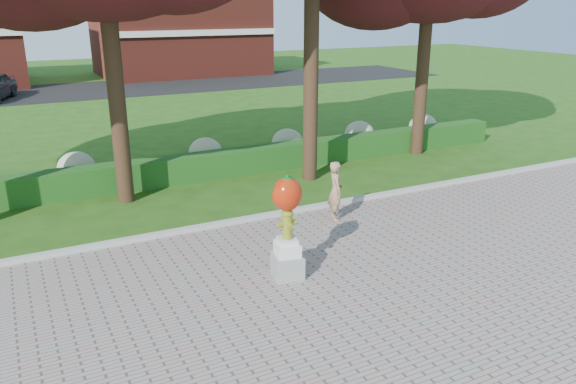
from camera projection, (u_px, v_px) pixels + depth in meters
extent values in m
plane|color=#234912|center=(290.00, 275.00, 11.27)|extent=(100.00, 100.00, 0.00)
cube|color=#ADADA5|center=(234.00, 222.00, 13.78)|extent=(40.00, 0.18, 0.15)
cube|color=#154012|center=(185.00, 169.00, 17.06)|extent=(24.00, 0.70, 0.80)
ellipsoid|color=#B4B88D|center=(77.00, 168.00, 16.57)|extent=(1.10, 1.10, 0.99)
ellipsoid|color=#B4B88D|center=(206.00, 153.00, 18.28)|extent=(1.10, 1.10, 0.99)
ellipsoid|color=#B4B88D|center=(288.00, 143.00, 19.57)|extent=(1.10, 1.10, 0.99)
ellipsoid|color=#B4B88D|center=(359.00, 134.00, 20.86)|extent=(1.10, 1.10, 0.99)
ellipsoid|color=#B4B88D|center=(423.00, 127.00, 22.15)|extent=(1.10, 1.10, 0.99)
cube|color=black|center=(85.00, 90.00, 34.92)|extent=(50.00, 8.00, 0.02)
cube|color=maroon|center=(179.00, 30.00, 42.40)|extent=(12.00, 8.00, 6.40)
cylinder|color=black|center=(116.00, 89.00, 14.50)|extent=(0.44, 0.44, 6.16)
cylinder|color=black|center=(311.00, 59.00, 16.26)|extent=(0.44, 0.44, 7.28)
cylinder|color=black|center=(422.00, 71.00, 19.47)|extent=(0.44, 0.44, 5.88)
cube|color=gray|center=(287.00, 265.00, 11.07)|extent=(0.68, 0.68, 0.46)
cube|color=silver|center=(287.00, 249.00, 10.95)|extent=(0.55, 0.55, 0.26)
cube|color=silver|center=(287.00, 241.00, 10.90)|extent=(0.44, 0.44, 0.09)
cylinder|color=olive|center=(287.00, 226.00, 10.80)|extent=(0.20, 0.20, 0.52)
ellipsoid|color=olive|center=(287.00, 214.00, 10.72)|extent=(0.24, 0.24, 0.17)
cylinder|color=olive|center=(280.00, 225.00, 10.72)|extent=(0.11, 0.10, 0.10)
cylinder|color=olive|center=(294.00, 222.00, 10.84)|extent=(0.11, 0.10, 0.10)
cylinder|color=olive|center=(291.00, 226.00, 10.66)|extent=(0.11, 0.11, 0.11)
cylinder|color=olive|center=(287.00, 210.00, 10.69)|extent=(0.07, 0.07, 0.05)
ellipsoid|color=#AF2309|center=(287.00, 194.00, 10.59)|extent=(0.58, 0.52, 0.67)
ellipsoid|color=#AF2309|center=(279.00, 196.00, 10.52)|extent=(0.28, 0.28, 0.43)
ellipsoid|color=#AF2309|center=(295.00, 194.00, 10.67)|extent=(0.28, 0.28, 0.43)
cylinder|color=#135517|center=(287.00, 177.00, 10.48)|extent=(0.09, 0.09, 0.11)
ellipsoid|color=#135517|center=(287.00, 179.00, 10.49)|extent=(0.22, 0.22, 0.07)
imported|color=#A37B5D|center=(336.00, 191.00, 13.80)|extent=(0.50, 0.63, 1.50)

